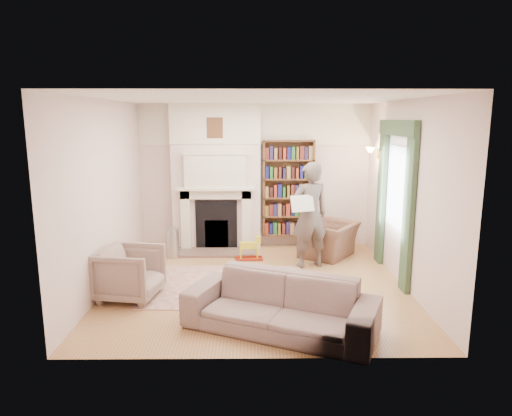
{
  "coord_description": "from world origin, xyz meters",
  "views": [
    {
      "loc": [
        -0.07,
        -6.72,
        2.52
      ],
      "look_at": [
        0.0,
        0.25,
        1.15
      ],
      "focal_mm": 32.0,
      "sensor_mm": 36.0,
      "label": 1
    }
  ],
  "objects_px": {
    "armchair_reading": "(329,240)",
    "armchair_left": "(130,273)",
    "man_reading": "(310,215)",
    "coffee_table": "(324,298)",
    "bookcase": "(288,188)",
    "sofa": "(280,305)",
    "paraffin_heater": "(172,243)",
    "rocking_horse": "(249,248)"
  },
  "relations": [
    {
      "from": "armchair_reading",
      "to": "armchair_left",
      "type": "height_order",
      "value": "armchair_left"
    },
    {
      "from": "armchair_reading",
      "to": "coffee_table",
      "type": "relative_size",
      "value": 1.4
    },
    {
      "from": "bookcase",
      "to": "armchair_left",
      "type": "height_order",
      "value": "bookcase"
    },
    {
      "from": "bookcase",
      "to": "man_reading",
      "type": "xyz_separation_m",
      "value": [
        0.27,
        -1.29,
        -0.27
      ]
    },
    {
      "from": "bookcase",
      "to": "sofa",
      "type": "distance_m",
      "value": 3.83
    },
    {
      "from": "bookcase",
      "to": "paraffin_heater",
      "type": "bearing_deg",
      "value": -161.28
    },
    {
      "from": "armchair_reading",
      "to": "rocking_horse",
      "type": "xyz_separation_m",
      "value": [
        -1.49,
        -0.22,
        -0.1
      ]
    },
    {
      "from": "armchair_reading",
      "to": "sofa",
      "type": "xyz_separation_m",
      "value": [
        -1.1,
        -3.03,
        0.01
      ]
    },
    {
      "from": "sofa",
      "to": "armchair_reading",
      "type": "bearing_deg",
      "value": 93.8
    },
    {
      "from": "armchair_left",
      "to": "armchair_reading",
      "type": "bearing_deg",
      "value": -47.93
    },
    {
      "from": "sofa",
      "to": "rocking_horse",
      "type": "bearing_deg",
      "value": 121.65
    },
    {
      "from": "paraffin_heater",
      "to": "man_reading",
      "type": "bearing_deg",
      "value": -12.65
    },
    {
      "from": "armchair_left",
      "to": "sofa",
      "type": "bearing_deg",
      "value": -106.87
    },
    {
      "from": "armchair_left",
      "to": "man_reading",
      "type": "xyz_separation_m",
      "value": [
        2.71,
        1.39,
        0.54
      ]
    },
    {
      "from": "bookcase",
      "to": "sofa",
      "type": "relative_size",
      "value": 0.81
    },
    {
      "from": "bookcase",
      "to": "sofa",
      "type": "xyz_separation_m",
      "value": [
        -0.38,
        -3.71,
        -0.84
      ]
    },
    {
      "from": "bookcase",
      "to": "rocking_horse",
      "type": "relative_size",
      "value": 3.69
    },
    {
      "from": "sofa",
      "to": "paraffin_heater",
      "type": "bearing_deg",
      "value": 144.85
    },
    {
      "from": "armchair_left",
      "to": "sofa",
      "type": "distance_m",
      "value": 2.31
    },
    {
      "from": "armchair_reading",
      "to": "man_reading",
      "type": "xyz_separation_m",
      "value": [
        -0.45,
        -0.6,
        0.59
      ]
    },
    {
      "from": "armchair_reading",
      "to": "sofa",
      "type": "bearing_deg",
      "value": 15.58
    },
    {
      "from": "bookcase",
      "to": "paraffin_heater",
      "type": "height_order",
      "value": "bookcase"
    },
    {
      "from": "coffee_table",
      "to": "bookcase",
      "type": "bearing_deg",
      "value": 117.24
    },
    {
      "from": "bookcase",
      "to": "sofa",
      "type": "bearing_deg",
      "value": -95.84
    },
    {
      "from": "armchair_left",
      "to": "coffee_table",
      "type": "xyz_separation_m",
      "value": [
        2.66,
        -0.6,
        -0.15
      ]
    },
    {
      "from": "armchair_reading",
      "to": "paraffin_heater",
      "type": "bearing_deg",
      "value": -53.48
    },
    {
      "from": "bookcase",
      "to": "man_reading",
      "type": "relative_size",
      "value": 1.02
    },
    {
      "from": "paraffin_heater",
      "to": "rocking_horse",
      "type": "xyz_separation_m",
      "value": [
        1.41,
        -0.17,
        -0.05
      ]
    },
    {
      "from": "armchair_left",
      "to": "man_reading",
      "type": "relative_size",
      "value": 0.45
    },
    {
      "from": "coffee_table",
      "to": "paraffin_heater",
      "type": "xyz_separation_m",
      "value": [
        -2.39,
        2.53,
        0.05
      ]
    },
    {
      "from": "coffee_table",
      "to": "paraffin_heater",
      "type": "bearing_deg",
      "value": 156.83
    },
    {
      "from": "paraffin_heater",
      "to": "rocking_horse",
      "type": "relative_size",
      "value": 1.1
    },
    {
      "from": "sofa",
      "to": "coffee_table",
      "type": "distance_m",
      "value": 0.75
    },
    {
      "from": "armchair_reading",
      "to": "man_reading",
      "type": "relative_size",
      "value": 0.54
    },
    {
      "from": "man_reading",
      "to": "paraffin_heater",
      "type": "height_order",
      "value": "man_reading"
    },
    {
      "from": "rocking_horse",
      "to": "paraffin_heater",
      "type": "bearing_deg",
      "value": 169.56
    },
    {
      "from": "armchair_reading",
      "to": "sofa",
      "type": "height_order",
      "value": "sofa"
    },
    {
      "from": "armchair_reading",
      "to": "man_reading",
      "type": "height_order",
      "value": "man_reading"
    },
    {
      "from": "paraffin_heater",
      "to": "bookcase",
      "type": "bearing_deg",
      "value": 18.72
    },
    {
      "from": "armchair_left",
      "to": "paraffin_heater",
      "type": "relative_size",
      "value": 1.48
    },
    {
      "from": "armchair_reading",
      "to": "armchair_left",
      "type": "xyz_separation_m",
      "value": [
        -3.16,
        -1.99,
        0.05
      ]
    },
    {
      "from": "armchair_reading",
      "to": "coffee_table",
      "type": "height_order",
      "value": "armchair_reading"
    }
  ]
}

